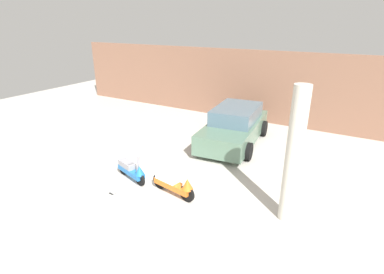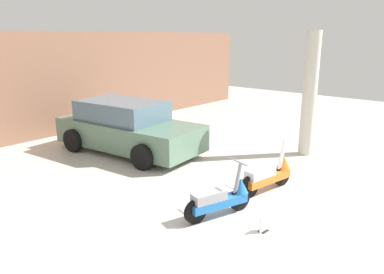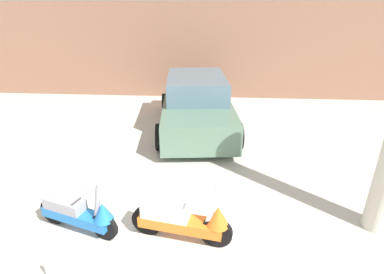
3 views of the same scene
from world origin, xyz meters
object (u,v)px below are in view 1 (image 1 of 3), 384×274
Objects in this scene: car_rear_left at (235,126)px; scooter_front_left at (132,170)px; scooter_front_right at (174,183)px; support_column_side at (294,157)px; placard_near_left_scooter at (112,190)px.

scooter_front_left is at bearing -24.85° from car_rear_left.
scooter_front_right is at bearing -4.77° from car_rear_left.
scooter_front_left is 4.59m from support_column_side.
support_column_side is at bearing 31.53° from car_rear_left.
scooter_front_left is 1.54m from scooter_front_right.
support_column_side reaches higher than scooter_front_right.
placard_near_left_scooter is (-1.54, -0.78, -0.25)m from scooter_front_right.
car_rear_left is at bearing 74.14° from placard_near_left_scooter.
support_column_side is at bearing 16.19° from placard_near_left_scooter.
placard_near_left_scooter is 4.80m from support_column_side.
placard_near_left_scooter is at bearing -21.77° from car_rear_left.
scooter_front_right is 4.33m from car_rear_left.
scooter_front_right is 5.61× the size of placard_near_left_scooter.
scooter_front_right reaches higher than scooter_front_left.
scooter_front_right is at bearing 15.03° from scooter_front_left.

